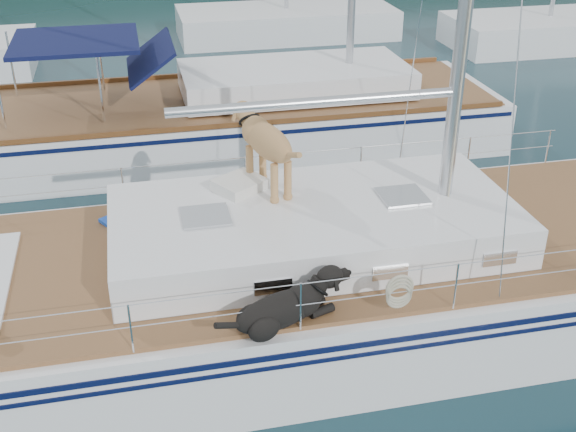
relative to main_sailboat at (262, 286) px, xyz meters
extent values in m
plane|color=black|center=(-0.09, 0.00, -0.68)|extent=(120.00, 120.00, 0.00)
cube|color=white|center=(-0.09, 0.00, -0.18)|extent=(12.00, 3.80, 1.40)
cube|color=brown|center=(-0.09, 0.00, 0.55)|extent=(11.52, 3.50, 0.06)
cube|color=white|center=(0.71, 0.00, 0.85)|extent=(5.20, 2.50, 0.55)
cylinder|color=silver|center=(0.71, 0.00, 2.53)|extent=(3.60, 0.12, 0.12)
cylinder|color=silver|center=(-0.09, -1.75, 1.14)|extent=(10.56, 0.01, 0.01)
cylinder|color=silver|center=(-0.09, 1.75, 1.14)|extent=(10.56, 0.01, 0.01)
cube|color=blue|center=(-1.67, 1.21, 0.60)|extent=(0.79, 0.74, 0.05)
cube|color=white|center=(-0.15, 0.69, 1.20)|extent=(0.79, 0.76, 0.16)
torus|color=beige|center=(1.23, -1.76, 0.94)|extent=(0.42, 0.13, 0.42)
cube|color=white|center=(0.80, 6.59, -0.23)|extent=(11.00, 3.50, 1.30)
cube|color=brown|center=(0.80, 6.59, 0.42)|extent=(10.56, 3.29, 0.06)
cube|color=white|center=(2.00, 6.59, 0.77)|extent=(4.80, 2.30, 0.55)
cube|color=#0E153D|center=(-2.40, 6.59, 1.82)|extent=(2.40, 2.30, 0.08)
cube|color=white|center=(3.91, 16.00, -0.28)|extent=(7.20, 3.00, 1.10)
cube|color=white|center=(11.91, 13.00, -0.28)|extent=(6.40, 3.00, 1.10)
camera|label=1|loc=(-1.44, -7.98, 5.33)|focal=45.00mm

